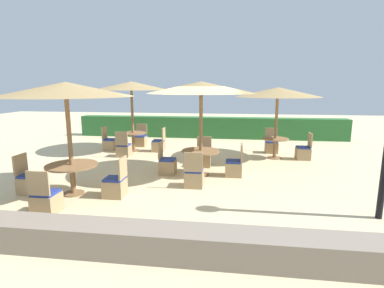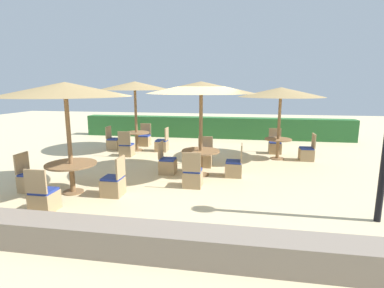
{
  "view_description": "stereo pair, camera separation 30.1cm",
  "coord_description": "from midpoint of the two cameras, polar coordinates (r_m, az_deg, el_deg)",
  "views": [
    {
      "loc": [
        1.1,
        -7.61,
        2.51
      ],
      "look_at": [
        0.0,
        0.6,
        0.9
      ],
      "focal_mm": 28.0,
      "sensor_mm": 36.0,
      "label": 1
    },
    {
      "loc": [
        1.4,
        -7.57,
        2.51
      ],
      "look_at": [
        0.0,
        0.6,
        0.9
      ],
      "focal_mm": 28.0,
      "sensor_mm": 36.0,
      "label": 2
    }
  ],
  "objects": [
    {
      "name": "ground_plane",
      "position": [
        8.09,
        -1.64,
        -7.08
      ],
      "size": [
        40.0,
        40.0,
        0.0
      ],
      "primitive_type": "plane",
      "color": "beige"
    },
    {
      "name": "hedge_row",
      "position": [
        14.78,
        2.72,
        3.18
      ],
      "size": [
        13.0,
        0.7,
        1.01
      ],
      "primitive_type": "cube",
      "color": "#2D6B33",
      "rests_on": "ground_plane"
    },
    {
      "name": "stone_border",
      "position": [
        4.74,
        -9.07,
        -17.93
      ],
      "size": [
        10.0,
        0.56,
        0.45
      ],
      "primitive_type": "cube",
      "color": "gray",
      "rests_on": "ground_plane"
    },
    {
      "name": "parasol_back_right",
      "position": [
        10.66,
        15.25,
        9.48
      ],
      "size": [
        2.88,
        2.88,
        2.47
      ],
      "color": "olive",
      "rests_on": "ground_plane"
    },
    {
      "name": "round_table_back_right",
      "position": [
        10.84,
        14.78,
        0.12
      ],
      "size": [
        0.92,
        0.92,
        0.72
      ],
      "color": "olive",
      "rests_on": "ground_plane"
    },
    {
      "name": "patio_chair_back_right_north",
      "position": [
        11.77,
        14.18,
        -0.35
      ],
      "size": [
        0.46,
        0.46,
        0.93
      ],
      "rotation": [
        0.0,
        0.0,
        3.14
      ],
      "color": "tan",
      "rests_on": "ground_plane"
    },
    {
      "name": "patio_chair_back_right_east",
      "position": [
        11.01,
        19.74,
        -1.44
      ],
      "size": [
        0.46,
        0.46,
        0.93
      ],
      "rotation": [
        0.0,
        0.0,
        1.57
      ],
      "color": "tan",
      "rests_on": "ground_plane"
    },
    {
      "name": "parasol_back_left",
      "position": [
        11.78,
        -12.23,
        10.75
      ],
      "size": [
        2.85,
        2.85,
        2.68
      ],
      "color": "olive",
      "rests_on": "ground_plane"
    },
    {
      "name": "round_table_back_left",
      "position": [
        11.94,
        -11.86,
        1.36
      ],
      "size": [
        1.01,
        1.01,
        0.73
      ],
      "color": "olive",
      "rests_on": "ground_plane"
    },
    {
      "name": "patio_chair_back_left_north",
      "position": [
        12.9,
        -10.4,
        0.78
      ],
      "size": [
        0.46,
        0.46,
        0.93
      ],
      "rotation": [
        0.0,
        0.0,
        3.14
      ],
      "color": "tan",
      "rests_on": "ground_plane"
    },
    {
      "name": "patio_chair_back_left_south",
      "position": [
        11.09,
        -13.62,
        -1.01
      ],
      "size": [
        0.46,
        0.46,
        0.93
      ],
      "color": "tan",
      "rests_on": "ground_plane"
    },
    {
      "name": "patio_chair_back_left_west",
      "position": [
        12.36,
        -16.1,
        0.08
      ],
      "size": [
        0.46,
        0.46,
        0.93
      ],
      "rotation": [
        0.0,
        0.0,
        -1.57
      ],
      "color": "tan",
      "rests_on": "ground_plane"
    },
    {
      "name": "patio_chair_back_left_east",
      "position": [
        11.72,
        -7.03,
        -0.15
      ],
      "size": [
        0.46,
        0.46,
        0.93
      ],
      "rotation": [
        0.0,
        0.0,
        1.57
      ],
      "color": "tan",
      "rests_on": "ground_plane"
    },
    {
      "name": "parasol_center",
      "position": [
        8.26,
        0.69,
        10.67
      ],
      "size": [
        2.99,
        2.99,
        2.63
      ],
      "color": "olive",
      "rests_on": "ground_plane"
    },
    {
      "name": "round_table_center",
      "position": [
        8.49,
        0.66,
        -2.21
      ],
      "size": [
        1.08,
        1.08,
        0.72
      ],
      "color": "olive",
      "rests_on": "ground_plane"
    },
    {
      "name": "patio_chair_center_north",
      "position": [
        9.5,
        1.31,
        -2.7
      ],
      "size": [
        0.46,
        0.46,
        0.93
      ],
      "rotation": [
        0.0,
        0.0,
        3.14
      ],
      "color": "tan",
      "rests_on": "ground_plane"
    },
    {
      "name": "patio_chair_center_west",
      "position": [
        8.73,
        -5.75,
        -3.98
      ],
      "size": [
        0.46,
        0.46,
        0.93
      ],
      "rotation": [
        0.0,
        0.0,
        -1.57
      ],
      "color": "tan",
      "rests_on": "ground_plane"
    },
    {
      "name": "patio_chair_center_south",
      "position": [
        7.58,
        -0.74,
        -6.26
      ],
      "size": [
        0.46,
        0.46,
        0.93
      ],
      "color": "tan",
      "rests_on": "ground_plane"
    },
    {
      "name": "patio_chair_center_east",
      "position": [
        8.54,
        7.04,
        -4.36
      ],
      "size": [
        0.46,
        0.46,
        0.93
      ],
      "rotation": [
        0.0,
        0.0,
        1.57
      ],
      "color": "tan",
      "rests_on": "ground_plane"
    },
    {
      "name": "parasol_front_left",
      "position": [
        7.34,
        -24.03,
        9.44
      ],
      "size": [
        2.97,
        2.97,
        2.6
      ],
      "color": "olive",
      "rests_on": "ground_plane"
    },
    {
      "name": "round_table_front_left",
      "position": [
        7.59,
        -22.94,
        -4.6
      ],
      "size": [
        1.17,
        1.17,
        0.72
      ],
      "color": "olive",
      "rests_on": "ground_plane"
    },
    {
      "name": "patio_chair_front_left_west",
      "position": [
        8.22,
        -29.47,
        -6.33
      ],
      "size": [
        0.46,
        0.46,
        0.93
      ],
      "rotation": [
        0.0,
        0.0,
        -1.57
      ],
      "color": "tan",
      "rests_on": "ground_plane"
    },
    {
      "name": "patio_chair_front_left_south",
      "position": [
        6.78,
        -27.22,
        -9.62
      ],
      "size": [
        0.46,
        0.46,
        0.93
      ],
      "color": "tan",
      "rests_on": "ground_plane"
    },
    {
      "name": "patio_chair_front_left_east",
      "position": [
        7.19,
        -15.55,
        -7.63
      ],
      "size": [
        0.46,
        0.46,
        0.93
      ],
      "rotation": [
        0.0,
        0.0,
        1.57
      ],
      "color": "tan",
      "rests_on": "ground_plane"
    }
  ]
}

